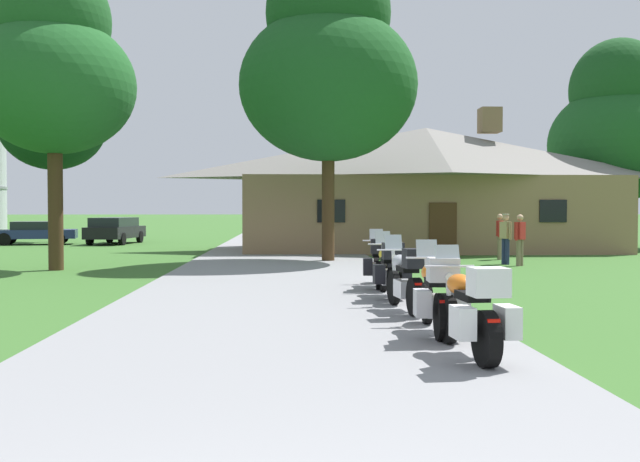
% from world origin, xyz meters
% --- Properties ---
extents(ground_plane, '(500.00, 500.00, 0.00)m').
position_xyz_m(ground_plane, '(0.00, 20.00, 0.00)').
color(ground_plane, '#386628').
extents(asphalt_driveway, '(6.40, 80.00, 0.06)m').
position_xyz_m(asphalt_driveway, '(0.00, 18.00, 0.03)').
color(asphalt_driveway, gray).
rests_on(asphalt_driveway, ground).
extents(motorcycle_orange_nearest_to_camera, '(0.80, 2.08, 1.30)m').
position_xyz_m(motorcycle_orange_nearest_to_camera, '(2.28, 5.93, 0.61)').
color(motorcycle_orange_nearest_to_camera, black).
rests_on(motorcycle_orange_nearest_to_camera, asphalt_driveway).
extents(motorcycle_orange_second_in_row, '(0.77, 2.08, 1.30)m').
position_xyz_m(motorcycle_orange_second_in_row, '(2.20, 7.59, 0.61)').
color(motorcycle_orange_second_in_row, black).
rests_on(motorcycle_orange_second_in_row, asphalt_driveway).
extents(motorcycle_silver_third_in_row, '(0.69, 2.08, 1.30)m').
position_xyz_m(motorcycle_silver_third_in_row, '(2.16, 9.89, 0.62)').
color(motorcycle_silver_third_in_row, black).
rests_on(motorcycle_silver_third_in_row, asphalt_driveway).
extents(motorcycle_yellow_fourth_in_row, '(0.72, 2.08, 1.30)m').
position_xyz_m(motorcycle_yellow_fourth_in_row, '(2.16, 11.96, 0.61)').
color(motorcycle_yellow_fourth_in_row, black).
rests_on(motorcycle_yellow_fourth_in_row, asphalt_driveway).
extents(motorcycle_red_farthest_in_row, '(0.80, 2.08, 1.30)m').
position_xyz_m(motorcycle_red_farthest_in_row, '(2.17, 13.75, 0.61)').
color(motorcycle_red_farthest_in_row, black).
rests_on(motorcycle_red_farthest_in_row, asphalt_driveway).
extents(stone_lodge, '(16.78, 7.39, 6.34)m').
position_xyz_m(stone_lodge, '(6.29, 29.36, 2.80)').
color(stone_lodge, '#896B4C').
rests_on(stone_lodge, ground).
extents(bystander_red_shirt_near_lodge, '(0.34, 0.51, 1.67)m').
position_xyz_m(bystander_red_shirt_near_lodge, '(7.85, 23.46, 0.93)').
color(bystander_red_shirt_near_lodge, '#75664C').
rests_on(bystander_red_shirt_near_lodge, ground).
extents(bystander_tan_shirt_beside_signpost, '(0.34, 0.51, 1.69)m').
position_xyz_m(bystander_tan_shirt_beside_signpost, '(7.36, 21.15, 0.95)').
color(bystander_tan_shirt_beside_signpost, navy).
rests_on(bystander_tan_shirt_beside_signpost, ground).
extents(bystander_red_shirt_by_tree, '(0.42, 0.41, 1.67)m').
position_xyz_m(bystander_red_shirt_by_tree, '(7.62, 20.50, 0.93)').
color(bystander_red_shirt_by_tree, '#75664C').
rests_on(bystander_red_shirt_by_tree, ground).
extents(tree_right_of_lodge, '(6.51, 6.51, 10.05)m').
position_xyz_m(tree_right_of_lodge, '(16.06, 31.77, 5.78)').
color(tree_right_of_lodge, '#422D19').
rests_on(tree_right_of_lodge, ground).
extents(tree_left_far, '(5.85, 5.85, 11.07)m').
position_xyz_m(tree_left_far, '(-13.00, 38.76, 7.22)').
color(tree_left_far, '#422D19').
rests_on(tree_left_far, ground).
extents(tree_left_near, '(4.80, 4.80, 9.25)m').
position_xyz_m(tree_left_near, '(-6.83, 19.55, 6.08)').
color(tree_left_near, '#422D19').
rests_on(tree_left_near, ground).
extents(tree_by_lodge_front, '(6.13, 6.13, 10.84)m').
position_xyz_m(tree_by_lodge_front, '(1.53, 22.45, 6.82)').
color(tree_by_lodge_front, '#422D19').
rests_on(tree_by_lodge_front, ground).
extents(parked_black_suv_far_left, '(2.35, 4.78, 1.40)m').
position_xyz_m(parked_black_suv_far_left, '(-8.98, 36.23, 0.78)').
color(parked_black_suv_far_left, black).
rests_on(parked_black_suv_far_left, ground).
extents(parked_navy_sedan_far_left, '(4.48, 2.62, 1.20)m').
position_xyz_m(parked_navy_sedan_far_left, '(-13.06, 35.70, 0.64)').
color(parked_navy_sedan_far_left, navy).
rests_on(parked_navy_sedan_far_left, ground).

